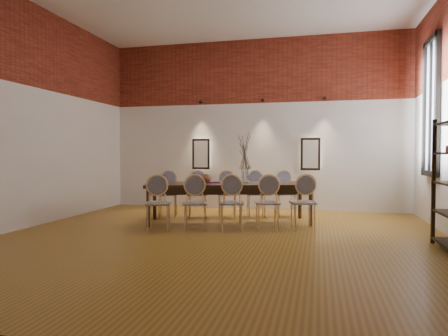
% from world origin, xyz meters
% --- Properties ---
extents(floor, '(7.00, 7.00, 0.02)m').
position_xyz_m(floor, '(0.00, 0.00, -0.01)').
color(floor, '#8F621C').
rests_on(floor, ground).
extents(wall_back, '(7.00, 0.10, 4.00)m').
position_xyz_m(wall_back, '(0.00, 3.55, 2.00)').
color(wall_back, silver).
rests_on(wall_back, ground).
extents(wall_front, '(7.00, 0.10, 4.00)m').
position_xyz_m(wall_front, '(0.00, -3.55, 2.00)').
color(wall_front, silver).
rests_on(wall_front, ground).
extents(wall_left, '(0.10, 7.00, 4.00)m').
position_xyz_m(wall_left, '(-3.55, 0.00, 2.00)').
color(wall_left, silver).
rests_on(wall_left, ground).
extents(brick_band_back, '(7.00, 0.02, 1.50)m').
position_xyz_m(brick_band_back, '(0.00, 3.48, 3.25)').
color(brick_band_back, maroon).
rests_on(brick_band_back, ground).
extents(brick_band_left, '(0.02, 7.00, 1.50)m').
position_xyz_m(brick_band_left, '(-3.48, 0.00, 3.25)').
color(brick_band_left, maroon).
rests_on(brick_band_left, ground).
extents(niche_left, '(0.36, 0.06, 0.66)m').
position_xyz_m(niche_left, '(-1.30, 3.45, 1.30)').
color(niche_left, '#FFEAC6').
rests_on(niche_left, wall_back).
extents(niche_right, '(0.36, 0.06, 0.66)m').
position_xyz_m(niche_right, '(1.30, 3.45, 1.30)').
color(niche_right, '#FFEAC6').
rests_on(niche_right, wall_back).
extents(spot_fixture_left, '(0.08, 0.10, 0.08)m').
position_xyz_m(spot_fixture_left, '(-1.30, 3.42, 2.55)').
color(spot_fixture_left, black).
rests_on(spot_fixture_left, wall_back).
extents(spot_fixture_mid, '(0.08, 0.10, 0.08)m').
position_xyz_m(spot_fixture_mid, '(0.20, 3.42, 2.55)').
color(spot_fixture_mid, black).
rests_on(spot_fixture_mid, wall_back).
extents(spot_fixture_right, '(0.08, 0.10, 0.08)m').
position_xyz_m(spot_fixture_right, '(1.60, 3.42, 2.55)').
color(spot_fixture_right, black).
rests_on(spot_fixture_right, wall_back).
extents(window_glass, '(0.02, 0.78, 2.38)m').
position_xyz_m(window_glass, '(3.46, 2.00, 2.15)').
color(window_glass, silver).
rests_on(window_glass, wall_right).
extents(window_frame, '(0.08, 0.90, 2.50)m').
position_xyz_m(window_frame, '(3.44, 2.00, 2.15)').
color(window_frame, black).
rests_on(window_frame, wall_right).
extents(window_mullion, '(0.06, 0.06, 2.40)m').
position_xyz_m(window_mullion, '(3.44, 2.00, 2.15)').
color(window_mullion, black).
rests_on(window_mullion, wall_right).
extents(dining_table, '(3.23, 1.78, 0.75)m').
position_xyz_m(dining_table, '(-0.17, 1.49, 0.38)').
color(dining_table, '#362011').
rests_on(dining_table, floor).
extents(chair_near_a, '(0.54, 0.54, 0.94)m').
position_xyz_m(chair_near_a, '(-1.14, 0.41, 0.47)').
color(chair_near_a, '#DFB67C').
rests_on(chair_near_a, floor).
extents(chair_near_b, '(0.54, 0.54, 0.94)m').
position_xyz_m(chair_near_b, '(-0.55, 0.58, 0.47)').
color(chair_near_b, '#DFB67C').
rests_on(chair_near_b, floor).
extents(chair_near_c, '(0.54, 0.54, 0.94)m').
position_xyz_m(chair_near_c, '(0.04, 0.74, 0.47)').
color(chair_near_c, '#DFB67C').
rests_on(chair_near_c, floor).
extents(chair_near_d, '(0.54, 0.54, 0.94)m').
position_xyz_m(chair_near_d, '(0.63, 0.91, 0.47)').
color(chair_near_d, '#DFB67C').
rests_on(chair_near_d, floor).
extents(chair_near_e, '(0.54, 0.54, 0.94)m').
position_xyz_m(chair_near_e, '(1.23, 1.08, 0.47)').
color(chair_near_e, '#DFB67C').
rests_on(chair_near_e, floor).
extents(chair_far_a, '(0.54, 0.54, 0.94)m').
position_xyz_m(chair_far_a, '(-1.56, 1.90, 0.47)').
color(chair_far_a, '#DFB67C').
rests_on(chair_far_a, floor).
extents(chair_far_b, '(0.54, 0.54, 0.94)m').
position_xyz_m(chair_far_b, '(-0.97, 2.07, 0.47)').
color(chair_far_b, '#DFB67C').
rests_on(chair_far_b, floor).
extents(chair_far_c, '(0.54, 0.54, 0.94)m').
position_xyz_m(chair_far_c, '(-0.38, 2.23, 0.47)').
color(chair_far_c, '#DFB67C').
rests_on(chair_far_c, floor).
extents(chair_far_d, '(0.54, 0.54, 0.94)m').
position_xyz_m(chair_far_d, '(0.21, 2.40, 0.47)').
color(chair_far_d, '#DFB67C').
rests_on(chair_far_d, floor).
extents(chair_far_e, '(0.54, 0.54, 0.94)m').
position_xyz_m(chair_far_e, '(0.81, 2.57, 0.47)').
color(chair_far_e, '#DFB67C').
rests_on(chair_far_e, floor).
extents(vase, '(0.14, 0.14, 0.30)m').
position_xyz_m(vase, '(0.12, 1.57, 0.90)').
color(vase, silver).
rests_on(vase, dining_table).
extents(dried_branches, '(0.50, 0.50, 0.70)m').
position_xyz_m(dried_branches, '(0.12, 1.57, 1.35)').
color(dried_branches, '#4A382A').
rests_on(dried_branches, vase).
extents(bowl, '(0.24, 0.24, 0.18)m').
position_xyz_m(bowl, '(-0.59, 1.32, 0.84)').
color(bowl, brown).
rests_on(bowl, dining_table).
extents(book, '(0.30, 0.24, 0.03)m').
position_xyz_m(book, '(-0.47, 1.46, 0.77)').
color(book, '#9A2386').
rests_on(book, dining_table).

